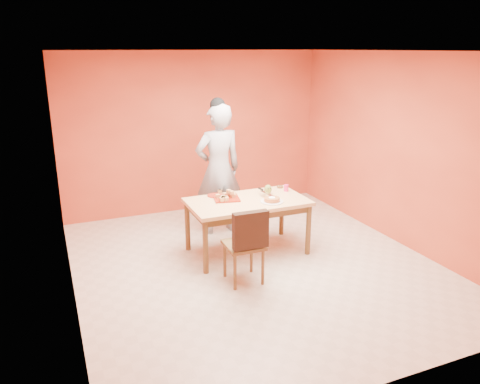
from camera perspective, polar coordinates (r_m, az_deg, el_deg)
name	(u,v)px	position (r m, az deg, el deg)	size (l,w,h in m)	color
floor	(255,265)	(6.23, 1.86, -8.86)	(5.00, 5.00, 0.00)	beige
ceiling	(257,51)	(5.60, 2.14, 16.82)	(5.00, 5.00, 0.00)	silver
wall_back	(195,133)	(8.06, -5.53, 7.21)	(4.50, 4.50, 0.00)	#D55231
wall_left	(62,185)	(5.27, -20.85, 0.78)	(5.00, 5.00, 0.00)	#D55231
wall_right	(401,150)	(6.99, 19.04, 4.83)	(5.00, 5.00, 0.00)	#D55231
dining_table	(247,207)	(6.36, 0.90, -1.81)	(1.60, 0.90, 0.76)	#E9B37A
dining_chair	(244,243)	(5.61, 0.52, -6.29)	(0.45, 0.52, 0.96)	brown
pastry_pile	(226,194)	(6.35, -1.66, -0.26)	(0.31, 0.31, 0.10)	tan
person	(218,170)	(7.02, -2.65, 2.75)	(0.72, 0.47, 1.98)	gray
pastry_platter	(226,198)	(6.37, -1.66, -0.78)	(0.34, 0.34, 0.02)	maroon
red_dinner_plate	(215,195)	(6.52, -3.05, -0.42)	(0.22, 0.22, 0.01)	maroon
white_cake_plate	(272,202)	(6.26, 3.90, -1.17)	(0.31, 0.31, 0.01)	silver
sponge_cake	(272,199)	(6.25, 3.91, -0.92)	(0.21, 0.21, 0.05)	#CA6C34
cake_server	(267,193)	(6.40, 3.27, -0.18)	(0.05, 0.28, 0.01)	white
egg_ornament	(268,190)	(6.58, 3.43, 0.31)	(0.11, 0.09, 0.14)	olive
magenta_glass	(286,188)	(6.74, 5.65, 0.49)	(0.07, 0.07, 0.09)	#DE2166
checker_tin	(280,187)	(6.91, 4.88, 0.63)	(0.09, 0.09, 0.03)	#38180F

